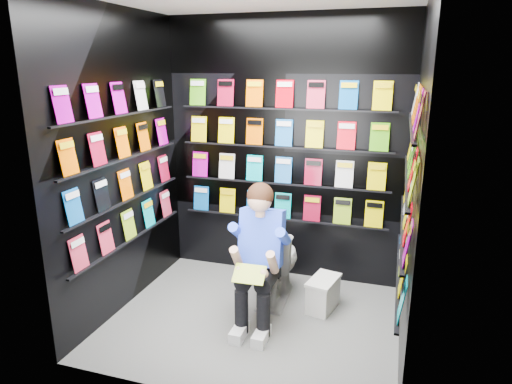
% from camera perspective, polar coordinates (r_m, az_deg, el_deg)
% --- Properties ---
extents(floor, '(2.40, 2.40, 0.00)m').
position_cam_1_polar(floor, '(4.08, -0.31, -15.75)').
color(floor, slate).
rests_on(floor, ground).
extents(wall_back, '(2.40, 0.04, 2.60)m').
position_cam_1_polar(wall_back, '(4.53, 3.57, 5.07)').
color(wall_back, black).
rests_on(wall_back, floor).
extents(wall_front, '(2.40, 0.04, 2.60)m').
position_cam_1_polar(wall_front, '(2.68, -6.94, -2.38)').
color(wall_front, black).
rests_on(wall_front, floor).
extents(wall_left, '(0.04, 2.00, 2.60)m').
position_cam_1_polar(wall_left, '(4.11, -16.52, 3.37)').
color(wall_left, black).
rests_on(wall_left, floor).
extents(wall_right, '(0.04, 2.00, 2.60)m').
position_cam_1_polar(wall_right, '(3.42, 19.15, 0.79)').
color(wall_right, black).
rests_on(wall_right, floor).
extents(comics_back, '(2.10, 0.06, 1.37)m').
position_cam_1_polar(comics_back, '(4.50, 3.48, 5.07)').
color(comics_back, '#F20012').
rests_on(comics_back, wall_back).
extents(comics_left, '(0.06, 1.70, 1.37)m').
position_cam_1_polar(comics_left, '(4.09, -16.17, 3.42)').
color(comics_left, '#F20012').
rests_on(comics_left, wall_left).
extents(comics_right, '(0.06, 1.70, 1.37)m').
position_cam_1_polar(comics_right, '(3.42, 18.66, 0.91)').
color(comics_right, '#F20012').
rests_on(comics_right, wall_right).
extents(toilet, '(0.45, 0.77, 0.73)m').
position_cam_1_polar(toilet, '(4.27, 2.30, -8.72)').
color(toilet, silver).
rests_on(toilet, floor).
extents(longbox, '(0.27, 0.39, 0.27)m').
position_cam_1_polar(longbox, '(4.23, 8.38, -12.62)').
color(longbox, silver).
rests_on(longbox, floor).
extents(longbox_lid, '(0.29, 0.41, 0.03)m').
position_cam_1_polar(longbox_lid, '(4.17, 8.46, -10.84)').
color(longbox_lid, silver).
rests_on(longbox_lid, longbox).
extents(reader, '(0.51, 0.73, 1.30)m').
position_cam_1_polar(reader, '(3.78, 0.83, -5.79)').
color(reader, blue).
rests_on(reader, toilet).
extents(held_comic, '(0.25, 0.16, 0.10)m').
position_cam_1_polar(held_comic, '(3.54, -0.84, -10.23)').
color(held_comic, green).
rests_on(held_comic, reader).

